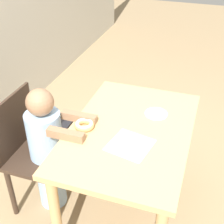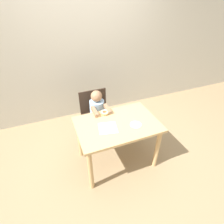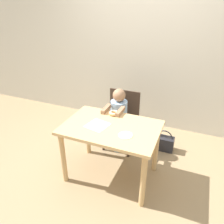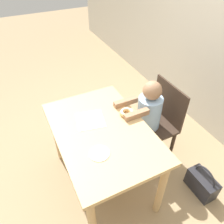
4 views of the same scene
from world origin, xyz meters
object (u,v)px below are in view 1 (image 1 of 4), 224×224
Objects in this scene: chair at (33,150)px; child_figure at (48,151)px; handbag at (60,134)px; donut at (84,125)px.

child_figure reaches higher than chair.
handbag is at bearing 12.66° from chair.
child_figure is at bearing 97.49° from donut.
donut reaches higher than handbag.
child_figure is 0.75m from handbag.
handbag is (0.61, 0.25, -0.37)m from child_figure.
child_figure is 7.65× the size of donut.
child_figure is at bearing -90.00° from chair.
handbag is at bearing 41.51° from donut.
chair is 0.46m from donut.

